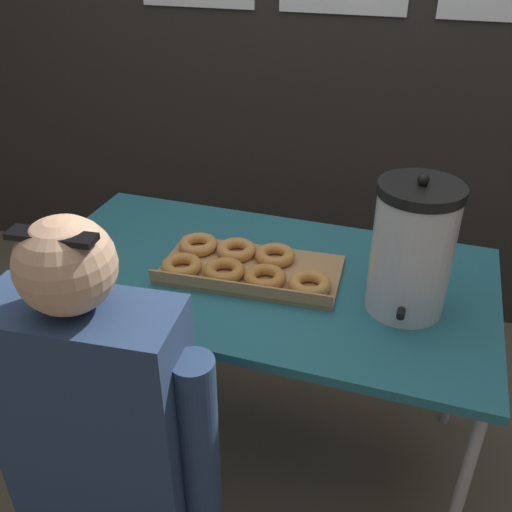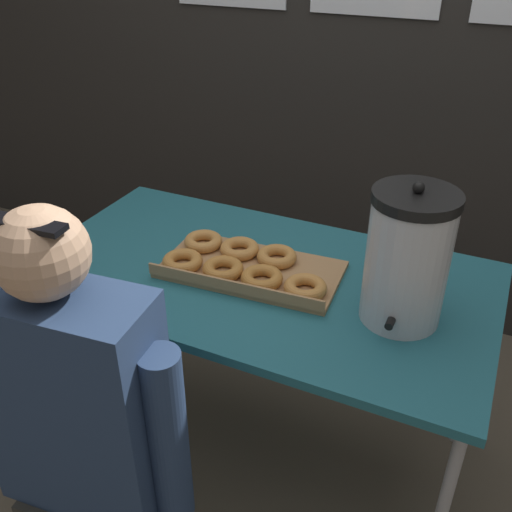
# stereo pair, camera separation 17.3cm
# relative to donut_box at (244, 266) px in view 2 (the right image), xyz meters

# --- Properties ---
(ground_plane) EXTENTS (12.00, 12.00, 0.00)m
(ground_plane) POSITION_rel_donut_box_xyz_m (0.04, 0.01, -0.80)
(ground_plane) COLOR brown
(back_wall) EXTENTS (6.00, 0.11, 2.75)m
(back_wall) POSITION_rel_donut_box_xyz_m (0.04, 1.16, 0.58)
(back_wall) COLOR #282623
(back_wall) RESTS_ON ground
(folding_table) EXTENTS (1.43, 0.78, 0.77)m
(folding_table) POSITION_rel_donut_box_xyz_m (0.04, 0.01, -0.07)
(folding_table) COLOR #236675
(folding_table) RESTS_ON ground
(donut_box) EXTENTS (0.57, 0.33, 0.05)m
(donut_box) POSITION_rel_donut_box_xyz_m (0.00, 0.00, 0.00)
(donut_box) COLOR tan
(donut_box) RESTS_ON folding_table
(coffee_urn) EXTENTS (0.22, 0.25, 0.40)m
(coffee_urn) POSITION_rel_donut_box_xyz_m (0.48, -0.02, 0.16)
(coffee_urn) COLOR silver
(coffee_urn) RESTS_ON folding_table
(cell_phone) EXTENTS (0.11, 0.16, 0.01)m
(cell_phone) POSITION_rel_donut_box_xyz_m (-0.52, -0.23, -0.02)
(cell_phone) COLOR black
(cell_phone) RESTS_ON folding_table
(person_seated) EXTENTS (0.57, 0.27, 1.25)m
(person_seated) POSITION_rel_donut_box_xyz_m (-0.14, -0.63, -0.21)
(person_seated) COLOR #33332D
(person_seated) RESTS_ON ground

